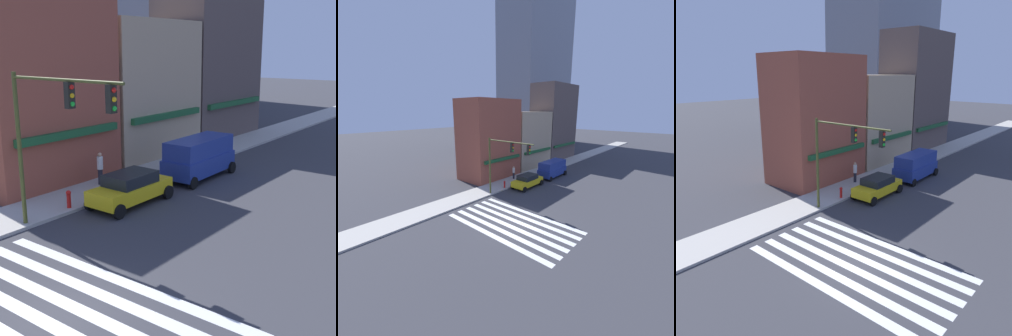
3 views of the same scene
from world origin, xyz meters
The scene contains 8 objects.
ground_plane centered at (0.00, 0.00, 0.00)m, with size 200.00×200.00×0.00m, color #38383D.
crosswalk_stripes centered at (0.00, 0.00, 0.00)m, with size 5.49×10.80×0.01m.
storefront_row centered at (18.59, 11.50, 5.92)m, with size 26.24×5.30×14.08m.
traffic_signal centered at (3.64, 4.27, 4.73)m, with size 0.32×5.91×6.47m.
sedan_yellow centered at (8.47, 4.70, 0.84)m, with size 4.41×2.02×1.59m.
van_blue centered at (14.47, 4.70, 1.29)m, with size 5.05×2.22×2.34m.
pedestrian_white_shirt centered at (9.68, 7.95, 1.07)m, with size 0.32×0.32×1.77m.
fire_hydrant centered at (6.07, 6.40, 0.61)m, with size 0.24×0.24×0.84m.
Camera 1 is at (-7.62, -9.67, 7.42)m, focal length 50.00 mm.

